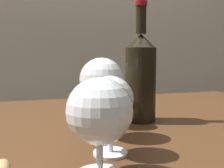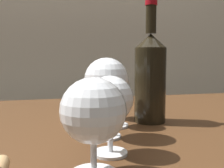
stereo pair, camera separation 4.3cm
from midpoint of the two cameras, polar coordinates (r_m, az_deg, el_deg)
The scene contains 8 objects.
dining_table at distance 0.69m, azimuth -2.96°, elevation -15.21°, with size 1.55×0.84×0.74m.
wine_glass_chardonnay at distance 0.35m, azimuth -0.61°, elevation -6.15°, with size 0.09×0.09×0.14m.
wine_glass_white at distance 0.43m, azimuth 2.85°, elevation -3.58°, with size 0.08×0.08×0.13m.
wine_glass_amber at distance 0.52m, azimuth 1.12°, elevation 0.68°, with size 0.09×0.09×0.16m.
wine_glass_merlot at distance 0.61m, azimuth 2.52°, elevation -0.12°, with size 0.07×0.07×0.14m.
wine_glass_empty at distance 0.69m, azimuth 1.27°, elevation 1.05°, with size 0.07×0.07×0.15m.
wine_bottle at distance 0.67m, azimuth 10.18°, elevation 1.74°, with size 0.08×0.08×0.30m.
cork at distance 0.40m, azimuth -20.45°, elevation -16.85°, with size 0.02×0.02×0.04m, color tan.
Camera 2 is at (-0.10, -0.64, 0.90)m, focal length 41.88 mm.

